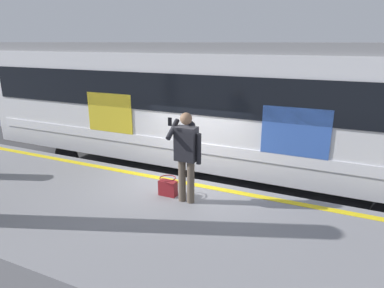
# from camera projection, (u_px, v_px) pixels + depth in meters

# --- Properties ---
(ground_plane) EXTENTS (24.32, 24.32, 0.00)m
(ground_plane) POSITION_uv_depth(u_px,v_px,m) (188.00, 218.00, 7.91)
(ground_plane) COLOR #3D3D3F
(platform) EXTENTS (15.27, 3.79, 1.03)m
(platform) POSITION_uv_depth(u_px,v_px,m) (143.00, 240.00, 6.11)
(platform) COLOR gray
(platform) RESTS_ON ground
(safety_line) EXTENTS (14.97, 0.16, 0.01)m
(safety_line) POSITION_uv_depth(u_px,v_px,m) (182.00, 182.00, 7.35)
(safety_line) COLOR yellow
(safety_line) RESTS_ON platform
(track_rail_near) EXTENTS (19.86, 0.08, 0.16)m
(track_rail_near) POSITION_uv_depth(u_px,v_px,m) (210.00, 192.00, 9.09)
(track_rail_near) COLOR slate
(track_rail_near) RESTS_ON ground
(track_rail_far) EXTENTS (19.86, 0.08, 0.16)m
(track_rail_far) POSITION_uv_depth(u_px,v_px,m) (228.00, 174.00, 10.34)
(track_rail_far) COLOR slate
(track_rail_far) RESTS_ON ground
(train_carriage) EXTENTS (13.34, 3.09, 3.78)m
(train_carriage) POSITION_uv_depth(u_px,v_px,m) (215.00, 101.00, 9.10)
(train_carriage) COLOR silver
(train_carriage) RESTS_ON ground
(passenger) EXTENTS (0.57, 0.55, 1.72)m
(passenger) POSITION_uv_depth(u_px,v_px,m) (187.00, 151.00, 6.19)
(passenger) COLOR brown
(passenger) RESTS_ON platform
(handbag) EXTENTS (0.36, 0.32, 0.38)m
(handbag) POSITION_uv_depth(u_px,v_px,m) (168.00, 187.00, 6.69)
(handbag) COLOR maroon
(handbag) RESTS_ON platform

